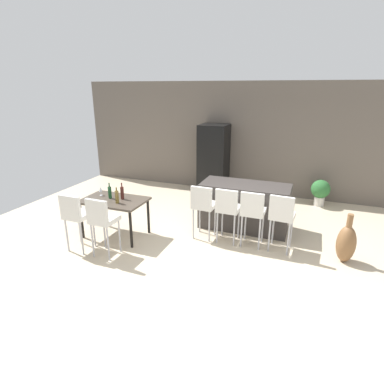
{
  "coord_description": "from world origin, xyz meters",
  "views": [
    {
      "loc": [
        1.41,
        -5.11,
        2.75
      ],
      "look_at": [
        -0.64,
        0.21,
        0.85
      ],
      "focal_mm": 29.57,
      "sensor_mm": 36.0,
      "label": 1
    }
  ],
  "objects_px": {
    "wine_glass_left": "(101,189)",
    "potted_plant": "(320,191)",
    "dining_table": "(114,203)",
    "dining_chair_far": "(102,218)",
    "wine_bottle_far": "(110,192)",
    "kitchen_island": "(244,206)",
    "refrigerator": "(214,160)",
    "bar_chair_middle": "(228,207)",
    "bar_chair_far": "(282,214)",
    "bar_chair_left": "(203,204)",
    "dining_chair_near": "(76,214)",
    "floor_vase": "(346,243)",
    "wine_bottle_end": "(117,197)",
    "wine_bottle_corner": "(122,193)",
    "bar_chair_right": "(253,210)"
  },
  "relations": [
    {
      "from": "wine_glass_left",
      "to": "potted_plant",
      "type": "distance_m",
      "value": 5.09
    },
    {
      "from": "dining_table",
      "to": "dining_chair_far",
      "type": "height_order",
      "value": "dining_chair_far"
    },
    {
      "from": "wine_bottle_far",
      "to": "dining_table",
      "type": "bearing_deg",
      "value": -17.92
    },
    {
      "from": "dining_table",
      "to": "potted_plant",
      "type": "relative_size",
      "value": 1.86
    },
    {
      "from": "kitchen_island",
      "to": "refrigerator",
      "type": "distance_m",
      "value": 2.33
    },
    {
      "from": "bar_chair_middle",
      "to": "bar_chair_far",
      "type": "bearing_deg",
      "value": 0.01
    },
    {
      "from": "bar_chair_left",
      "to": "wine_glass_left",
      "type": "xyz_separation_m",
      "value": [
        -1.98,
        -0.39,
        0.17
      ]
    },
    {
      "from": "dining_chair_far",
      "to": "potted_plant",
      "type": "bearing_deg",
      "value": 48.94
    },
    {
      "from": "dining_chair_near",
      "to": "wine_glass_left",
      "type": "bearing_deg",
      "value": 96.71
    },
    {
      "from": "bar_chair_left",
      "to": "bar_chair_far",
      "type": "distance_m",
      "value": 1.41
    },
    {
      "from": "wine_glass_left",
      "to": "refrigerator",
      "type": "distance_m",
      "value": 3.34
    },
    {
      "from": "kitchen_island",
      "to": "bar_chair_middle",
      "type": "bearing_deg",
      "value": -101.07
    },
    {
      "from": "dining_table",
      "to": "floor_vase",
      "type": "relative_size",
      "value": 1.42
    },
    {
      "from": "bar_chair_far",
      "to": "wine_bottle_end",
      "type": "xyz_separation_m",
      "value": [
        -2.85,
        -0.64,
        0.16
      ]
    },
    {
      "from": "refrigerator",
      "to": "dining_table",
      "type": "bearing_deg",
      "value": -106.9
    },
    {
      "from": "bar_chair_left",
      "to": "floor_vase",
      "type": "relative_size",
      "value": 1.25
    },
    {
      "from": "dining_chair_far",
      "to": "potted_plant",
      "type": "distance_m",
      "value": 5.19
    },
    {
      "from": "bar_chair_middle",
      "to": "wine_glass_left",
      "type": "relative_size",
      "value": 6.03
    },
    {
      "from": "kitchen_island",
      "to": "wine_glass_left",
      "type": "distance_m",
      "value": 2.87
    },
    {
      "from": "dining_chair_far",
      "to": "wine_bottle_end",
      "type": "height_order",
      "value": "dining_chair_far"
    },
    {
      "from": "dining_table",
      "to": "refrigerator",
      "type": "bearing_deg",
      "value": 73.1
    },
    {
      "from": "dining_chair_near",
      "to": "potted_plant",
      "type": "xyz_separation_m",
      "value": [
        3.94,
        3.91,
        -0.32
      ]
    },
    {
      "from": "bar_chair_middle",
      "to": "wine_bottle_corner",
      "type": "bearing_deg",
      "value": -167.81
    },
    {
      "from": "bar_chair_middle",
      "to": "dining_table",
      "type": "relative_size",
      "value": 0.88
    },
    {
      "from": "bar_chair_middle",
      "to": "bar_chair_right",
      "type": "relative_size",
      "value": 1.0
    },
    {
      "from": "bar_chair_far",
      "to": "bar_chair_right",
      "type": "bearing_deg",
      "value": -179.98
    },
    {
      "from": "bar_chair_right",
      "to": "wine_glass_left",
      "type": "height_order",
      "value": "bar_chair_right"
    },
    {
      "from": "bar_chair_far",
      "to": "dining_table",
      "type": "bearing_deg",
      "value": -170.66
    },
    {
      "from": "wine_glass_left",
      "to": "potted_plant",
      "type": "height_order",
      "value": "wine_glass_left"
    },
    {
      "from": "wine_bottle_far",
      "to": "refrigerator",
      "type": "relative_size",
      "value": 0.16
    },
    {
      "from": "wine_bottle_end",
      "to": "wine_glass_left",
      "type": "xyz_separation_m",
      "value": [
        -0.54,
        0.25,
        0.0
      ]
    },
    {
      "from": "dining_chair_far",
      "to": "floor_vase",
      "type": "height_order",
      "value": "dining_chair_far"
    },
    {
      "from": "dining_chair_near",
      "to": "wine_glass_left",
      "type": "relative_size",
      "value": 6.03
    },
    {
      "from": "bar_chair_right",
      "to": "floor_vase",
      "type": "bearing_deg",
      "value": 1.07
    },
    {
      "from": "bar_chair_left",
      "to": "wine_bottle_far",
      "type": "height_order",
      "value": "bar_chair_left"
    },
    {
      "from": "kitchen_island",
      "to": "dining_chair_far",
      "type": "xyz_separation_m",
      "value": [
        -1.96,
        -2.01,
        0.24
      ]
    },
    {
      "from": "wine_bottle_end",
      "to": "wine_bottle_far",
      "type": "height_order",
      "value": "wine_bottle_far"
    },
    {
      "from": "refrigerator",
      "to": "potted_plant",
      "type": "bearing_deg",
      "value": -0.21
    },
    {
      "from": "dining_chair_near",
      "to": "wine_bottle_end",
      "type": "relative_size",
      "value": 3.52
    },
    {
      "from": "bar_chair_far",
      "to": "floor_vase",
      "type": "distance_m",
      "value": 1.11
    },
    {
      "from": "bar_chair_middle",
      "to": "wine_bottle_corner",
      "type": "xyz_separation_m",
      "value": [
        -1.94,
        -0.42,
        0.17
      ]
    },
    {
      "from": "bar_chair_middle",
      "to": "dining_chair_near",
      "type": "distance_m",
      "value": 2.65
    },
    {
      "from": "dining_chair_near",
      "to": "floor_vase",
      "type": "bearing_deg",
      "value": 16.31
    },
    {
      "from": "wine_glass_left",
      "to": "wine_bottle_far",
      "type": "bearing_deg",
      "value": -15.8
    },
    {
      "from": "bar_chair_right",
      "to": "wine_bottle_end",
      "type": "distance_m",
      "value": 2.45
    },
    {
      "from": "bar_chair_right",
      "to": "floor_vase",
      "type": "relative_size",
      "value": 1.25
    },
    {
      "from": "bar_chair_right",
      "to": "potted_plant",
      "type": "distance_m",
      "value": 2.92
    },
    {
      "from": "kitchen_island",
      "to": "floor_vase",
      "type": "bearing_deg",
      "value": -21.83
    },
    {
      "from": "refrigerator",
      "to": "floor_vase",
      "type": "relative_size",
      "value": 2.19
    },
    {
      "from": "bar_chair_far",
      "to": "dining_chair_far",
      "type": "xyz_separation_m",
      "value": [
        -2.75,
        -1.24,
        0.0
      ]
    }
  ]
}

